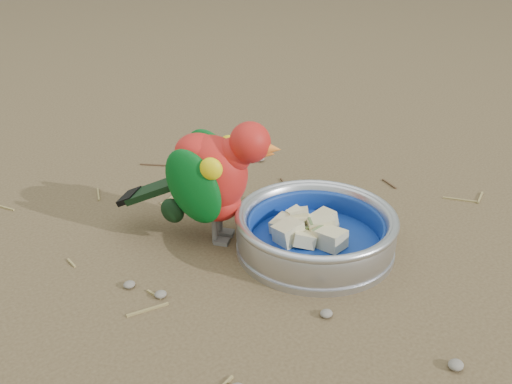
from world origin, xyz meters
TOP-DOWN VIEW (x-y plane):
  - ground at (0.00, 0.00)m, footprint 60.00×60.00m
  - food_bowl at (0.09, -0.01)m, footprint 0.23×0.23m
  - bowl_wall at (0.09, -0.01)m, footprint 0.23×0.23m
  - fruit_wedges at (0.09, -0.01)m, footprint 0.14×0.14m
  - lory_parrot at (-0.01, 0.11)m, footprint 0.23×0.25m
  - ground_debris at (0.03, 0.03)m, footprint 0.90×0.80m

SIDE VIEW (x-z plane):
  - ground at x=0.00m, z-range 0.00..0.00m
  - ground_debris at x=0.03m, z-range 0.00..0.01m
  - food_bowl at x=0.09m, z-range 0.00..0.02m
  - fruit_wedges at x=0.09m, z-range 0.02..0.05m
  - bowl_wall at x=0.09m, z-range 0.02..0.06m
  - lory_parrot at x=-0.01m, z-range 0.00..0.19m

